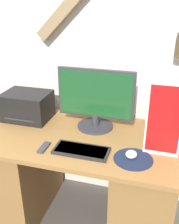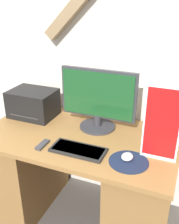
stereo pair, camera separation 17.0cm
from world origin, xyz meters
The scene contains 9 objects.
wall_back centered at (0.02, 0.81, 1.36)m, with size 6.40×0.17×2.73m.
desk centered at (0.00, 0.38, 0.39)m, with size 1.34×0.75×0.75m.
monitor centered at (0.08, 0.53, 0.98)m, with size 0.54×0.26×0.43m.
keyboard centered at (0.08, 0.19, 0.77)m, with size 0.34×0.15×0.02m.
mousepad centered at (0.40, 0.20, 0.76)m, with size 0.23×0.23×0.00m.
mouse centered at (0.38, 0.22, 0.77)m, with size 0.07×0.09×0.03m.
computer_tower centered at (0.54, 0.46, 0.99)m, with size 0.21×0.35×0.46m.
printer centered at (-0.46, 0.52, 0.86)m, with size 0.35×0.27×0.21m.
remote_control centered at (-0.16, 0.16, 0.76)m, with size 0.04×0.12×0.02m.
Camera 1 is at (0.50, -1.11, 1.65)m, focal length 42.00 mm.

